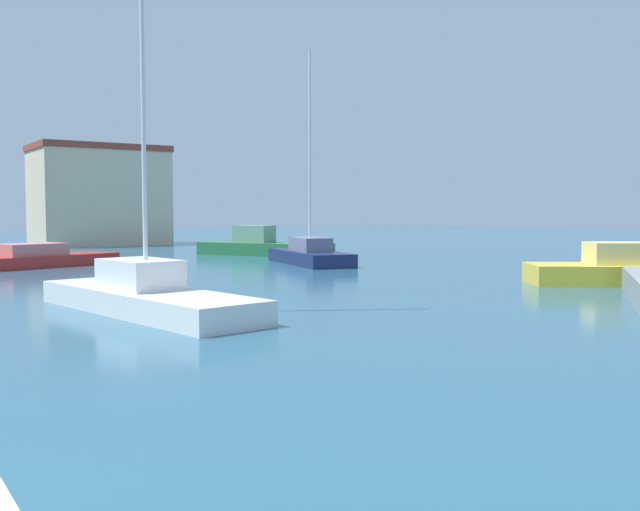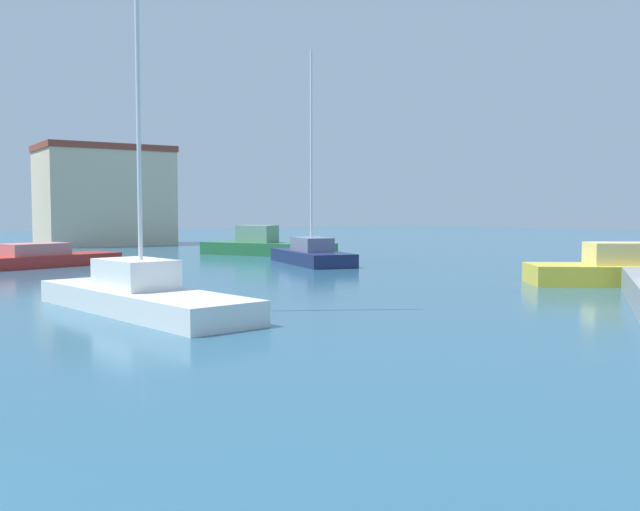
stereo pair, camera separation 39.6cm
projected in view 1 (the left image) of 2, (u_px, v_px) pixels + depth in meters
The scene contains 6 objects.
water at pixel (244, 277), 29.54m from camera, with size 160.00×160.00×0.00m, color #285670.
sailboat_navy_near_pier at pixel (310, 254), 36.97m from camera, with size 3.84×7.50×11.06m.
motorboat_green_mid_harbor at pixel (263, 246), 44.24m from camera, with size 6.35×8.75×1.87m.
motorboat_red_distant_east at pixel (39, 258), 34.97m from camera, with size 7.91×4.59×1.18m.
sailboat_white_outer_mooring at pixel (145, 293), 19.23m from camera, with size 3.53×8.81×14.17m.
warehouse_block at pixel (99, 196), 57.30m from camera, with size 10.13×6.91×8.03m.
Camera 1 is at (1.20, -6.18, 2.77)m, focal length 39.61 mm.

